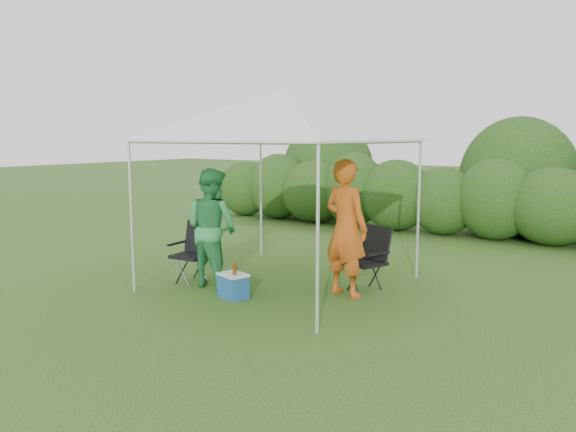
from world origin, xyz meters
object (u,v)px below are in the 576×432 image
Objects in this scene: woman at (212,228)px; chair_right at (370,254)px; canopy at (282,116)px; chair_left at (194,248)px; cooler at (233,286)px; man at (346,228)px.

chair_right is at bearing -148.58° from woman.
canopy is 2.37m from chair_left.
cooler is (-0.16, -0.95, -2.29)m from canopy.
man is at bearing 10.06° from chair_left.
woman is 3.67× the size of cooler.
chair_left is at bearing -5.68° from woman.
canopy is 3.41× the size of chair_right.
man is (-0.15, -0.46, 0.42)m from chair_right.
cooler is (-1.19, -0.96, -0.77)m from man.
man is 4.00× the size of cooler.
chair_right is 0.48× the size of man.
canopy is 1.84m from man.
canopy is 1.90m from woman.
woman is at bearing -12.66° from chair_left.
canopy is 3.44× the size of chair_left.
canopy reaches higher than woman.
canopy is at bearing 97.48° from cooler.
man is at bearing 55.68° from cooler.
canopy is 6.61× the size of cooler.
man is at bearing -158.26° from woman.
man reaches higher than chair_right.
woman is (-2.00, -1.09, 0.35)m from chair_right.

